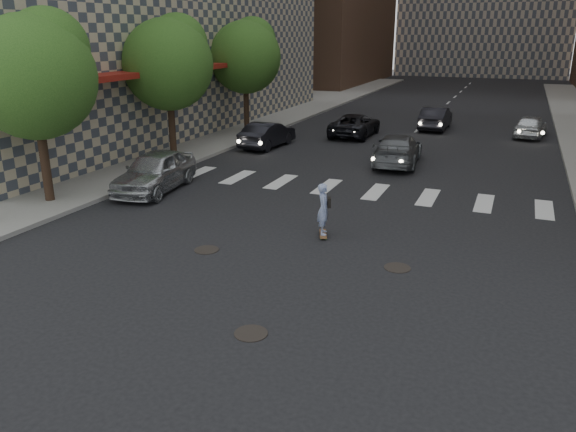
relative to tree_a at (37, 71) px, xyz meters
The scene contains 15 objects.
ground 10.99m from the tree_a, 18.35° to the right, with size 160.00×160.00×0.00m, color black.
sidewalk_left 18.19m from the tree_a, 106.66° to the left, with size 13.00×80.00×0.15m, color gray.
tree_a is the anchor object (origin of this frame).
tree_b 8.00m from the tree_a, 90.00° to the left, with size 4.20×4.20×6.60m.
tree_c 16.00m from the tree_a, 90.00° to the left, with size 4.20×4.20×6.60m.
manhole_a 12.91m from the tree_a, 27.88° to the right, with size 0.70×0.70×0.02m, color black.
manhole_b 8.99m from the tree_a, 14.56° to the right, with size 0.70×0.70×0.02m, color black.
manhole_c 13.62m from the tree_a, ahead, with size 0.70×0.70×0.02m, color black.
skateboarder 10.85m from the tree_a, ahead, with size 0.55×0.85×1.66m.
silver_sedan 5.37m from the tree_a, 48.72° to the left, with size 1.83×4.55×1.55m, color #ADB0B4.
traffic_car_a 13.25m from the tree_a, 76.48° to the left, with size 1.43×4.10×1.35m, color black.
traffic_car_b 15.44m from the tree_a, 46.72° to the left, with size 1.95×4.79×1.39m, color #585B60.
traffic_car_c 18.83m from the tree_a, 69.74° to the left, with size 2.17×4.72×1.31m, color black.
traffic_car_d 26.50m from the tree_a, 52.48° to the left, with size 1.56×3.87×1.32m, color silver.
traffic_car_e 24.23m from the tree_a, 64.17° to the left, with size 1.50×4.30×1.42m, color black.
Camera 1 is at (5.78, -11.67, 5.95)m, focal length 35.00 mm.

